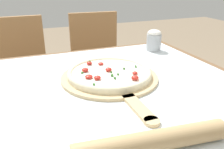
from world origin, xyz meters
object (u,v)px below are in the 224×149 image
rolling_pin (152,141)px  flour_cup (154,40)px  chair_right (97,62)px  chair_left (22,71)px  pizza_peel (111,79)px  pizza (109,73)px

rolling_pin → flour_cup: size_ratio=3.99×
rolling_pin → flour_cup: bearing=59.4°
rolling_pin → flour_cup: flour_cup is taller
flour_cup → chair_right: bearing=106.7°
rolling_pin → flour_cup: (0.44, 0.75, 0.03)m
chair_left → flour_cup: bearing=-39.0°
pizza_peel → flour_cup: 0.50m
pizza → flour_cup: (0.38, 0.29, 0.04)m
pizza → flour_cup: size_ratio=2.90×
pizza → rolling_pin: (-0.06, -0.46, 0.00)m
pizza_peel → chair_left: (-0.36, 0.87, -0.24)m
pizza → chair_right: chair_right is taller
pizza → chair_left: bearing=112.6°
pizza_peel → pizza: (-0.00, 0.02, 0.02)m
pizza_peel → chair_left: size_ratio=0.65×
pizza_peel → rolling_pin: (-0.06, -0.44, 0.02)m
pizza_peel → flour_cup: bearing=38.9°
pizza → rolling_pin: 0.46m
rolling_pin → chair_left: 1.37m
chair_left → flour_cup: chair_left is taller
pizza_peel → rolling_pin: rolling_pin is taller
rolling_pin → chair_right: chair_right is taller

